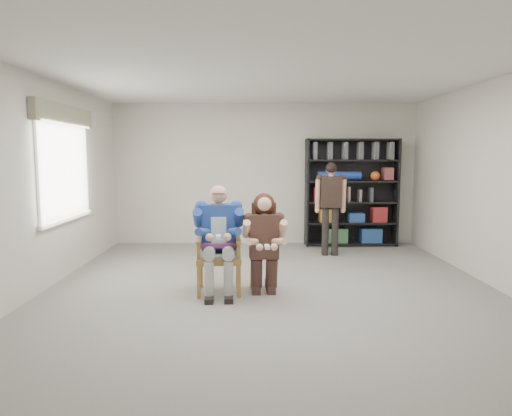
{
  "coord_description": "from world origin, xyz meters",
  "views": [
    {
      "loc": [
        -0.25,
        -5.64,
        1.76
      ],
      "look_at": [
        -0.2,
        0.6,
        1.05
      ],
      "focal_mm": 32.0,
      "sensor_mm": 36.0,
      "label": 1
    }
  ],
  "objects_px": {
    "kneeling_woman": "(264,245)",
    "standing_man": "(330,209)",
    "armchair": "(219,251)",
    "seated_man": "(219,239)",
    "bookshelf": "(351,193)"
  },
  "relations": [
    {
      "from": "armchair",
      "to": "seated_man",
      "type": "distance_m",
      "value": 0.16
    },
    {
      "from": "kneeling_woman",
      "to": "standing_man",
      "type": "relative_size",
      "value": 0.78
    },
    {
      "from": "armchair",
      "to": "seated_man",
      "type": "height_order",
      "value": "seated_man"
    },
    {
      "from": "armchair",
      "to": "kneeling_woman",
      "type": "xyz_separation_m",
      "value": [
        0.58,
        -0.12,
        0.1
      ]
    },
    {
      "from": "seated_man",
      "to": "standing_man",
      "type": "height_order",
      "value": "standing_man"
    },
    {
      "from": "standing_man",
      "to": "seated_man",
      "type": "bearing_deg",
      "value": -126.73
    },
    {
      "from": "armchair",
      "to": "standing_man",
      "type": "bearing_deg",
      "value": 47.32
    },
    {
      "from": "kneeling_woman",
      "to": "seated_man",
      "type": "bearing_deg",
      "value": 164.89
    },
    {
      "from": "seated_man",
      "to": "bookshelf",
      "type": "bearing_deg",
      "value": 49.5
    },
    {
      "from": "kneeling_woman",
      "to": "bookshelf",
      "type": "bearing_deg",
      "value": 57.74
    },
    {
      "from": "armchair",
      "to": "kneeling_woman",
      "type": "relative_size",
      "value": 0.84
    },
    {
      "from": "seated_man",
      "to": "armchair",
      "type": "bearing_deg",
      "value": 0.0
    },
    {
      "from": "kneeling_woman",
      "to": "bookshelf",
      "type": "distance_m",
      "value": 3.76
    },
    {
      "from": "seated_man",
      "to": "kneeling_woman",
      "type": "bearing_deg",
      "value": -15.11
    },
    {
      "from": "armchair",
      "to": "kneeling_woman",
      "type": "distance_m",
      "value": 0.6
    }
  ]
}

